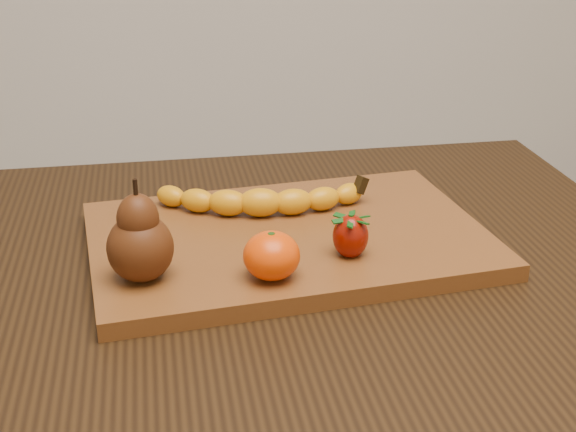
{
  "coord_description": "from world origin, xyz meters",
  "views": [
    {
      "loc": [
        -0.08,
        -0.81,
        1.17
      ],
      "look_at": [
        0.07,
        0.02,
        0.8
      ],
      "focal_mm": 50.0,
      "sensor_mm": 36.0,
      "label": 1
    }
  ],
  "objects": [
    {
      "name": "pear",
      "position": [
        -0.1,
        -0.06,
        0.83
      ],
      "size": [
        0.08,
        0.08,
        0.11
      ],
      "primitive_type": null,
      "rotation": [
        0.0,
        0.0,
        0.23
      ],
      "color": "#4A220B",
      "rests_on": "cutting_board"
    },
    {
      "name": "cutting_board",
      "position": [
        0.07,
        0.02,
        0.77
      ],
      "size": [
        0.48,
        0.34,
        0.02
      ],
      "primitive_type": "cube",
      "rotation": [
        0.0,
        0.0,
        0.1
      ],
      "color": "brown",
      "rests_on": "table"
    },
    {
      "name": "table",
      "position": [
        0.0,
        0.0,
        0.66
      ],
      "size": [
        1.0,
        0.7,
        0.76
      ],
      "color": "black",
      "rests_on": "ground"
    },
    {
      "name": "strawberry",
      "position": [
        0.12,
        -0.05,
        0.8
      ],
      "size": [
        0.05,
        0.05,
        0.05
      ],
      "primitive_type": null,
      "rotation": [
        0.0,
        0.0,
        0.21
      ],
      "color": "#800F03",
      "rests_on": "cutting_board"
    },
    {
      "name": "mandarin",
      "position": [
        0.03,
        -0.09,
        0.8
      ],
      "size": [
        0.06,
        0.06,
        0.05
      ],
      "primitive_type": "ellipsoid",
      "rotation": [
        0.0,
        0.0,
        -0.08
      ],
      "color": "#F04302",
      "rests_on": "cutting_board"
    },
    {
      "name": "banana",
      "position": [
        0.04,
        0.07,
        0.8
      ],
      "size": [
        0.23,
        0.09,
        0.03
      ],
      "primitive_type": null,
      "rotation": [
        0.0,
        0.0,
        -0.13
      ],
      "color": "orange",
      "rests_on": "cutting_board"
    }
  ]
}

